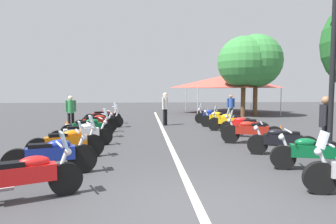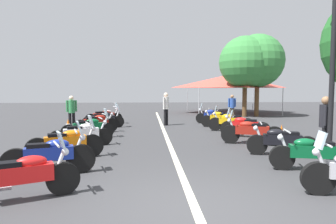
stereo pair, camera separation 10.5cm
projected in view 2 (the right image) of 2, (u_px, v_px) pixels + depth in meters
ground_plane at (196, 209)px, 4.95m from camera, size 80.00×80.00×0.00m
lane_centre_stripe at (167, 138)px, 12.18m from camera, size 27.11×0.16×0.01m
motorcycle_left_row_0 at (23, 175)px, 5.30m from camera, size 1.03×1.91×1.20m
motorcycle_left_row_1 at (51, 155)px, 6.86m from camera, size 0.85×2.01×1.23m
motorcycle_left_row_2 at (67, 143)px, 8.48m from camera, size 1.00×2.04×1.22m
motorcycle_left_row_3 at (82, 134)px, 10.34m from camera, size 0.95×2.07×0.98m
motorcycle_left_row_4 at (89, 127)px, 12.01m from camera, size 0.99×2.01×1.19m
motorcycle_left_row_5 at (97, 123)px, 13.55m from camera, size 1.11×1.87×1.00m
motorcycle_left_row_6 at (104, 119)px, 15.33m from camera, size 0.86×2.09×1.19m
motorcycle_left_row_7 at (104, 116)px, 16.90m from camera, size 1.08×2.00×1.20m
motorcycle_right_row_1 at (312, 153)px, 7.25m from camera, size 0.81×2.00×0.98m
motorcycle_right_row_2 at (281, 141)px, 8.90m from camera, size 0.90×1.99×0.99m
motorcycle_right_row_3 at (251, 131)px, 10.75m from camera, size 0.99×2.11×1.23m
motorcycle_right_row_4 at (244, 126)px, 12.35m from camera, size 1.00×1.92×1.22m
motorcycle_right_row_5 at (231, 121)px, 14.10m from camera, size 0.94×2.07×1.21m
motorcycle_right_row_6 at (220, 119)px, 15.61m from camera, size 0.87×2.00×0.99m
motorcycle_right_row_7 at (213, 116)px, 17.31m from camera, size 0.84×2.01×1.19m
street_lamp_twin_globe at (334, 31)px, 8.17m from camera, size 0.32×1.22×5.28m
traffic_cone_0 at (281, 133)px, 11.71m from camera, size 0.36×0.36×0.61m
traffic_cone_1 at (68, 126)px, 13.95m from camera, size 0.36×0.36×0.61m
bystander_1 at (72, 110)px, 14.67m from camera, size 0.32×0.48×1.66m
bystander_2 at (325, 121)px, 8.68m from camera, size 0.46×0.32×1.77m
bystander_3 at (166, 106)px, 16.41m from camera, size 0.45×0.34×1.79m
bystander_4 at (232, 106)px, 18.71m from camera, size 0.32×0.52×1.63m
roadside_tree_0 at (245, 62)px, 21.30m from camera, size 3.70×3.70×5.74m
roadside_tree_2 at (258, 61)px, 21.48m from camera, size 3.78×3.78×5.90m
event_tent at (230, 81)px, 24.93m from camera, size 6.94×6.94×3.20m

